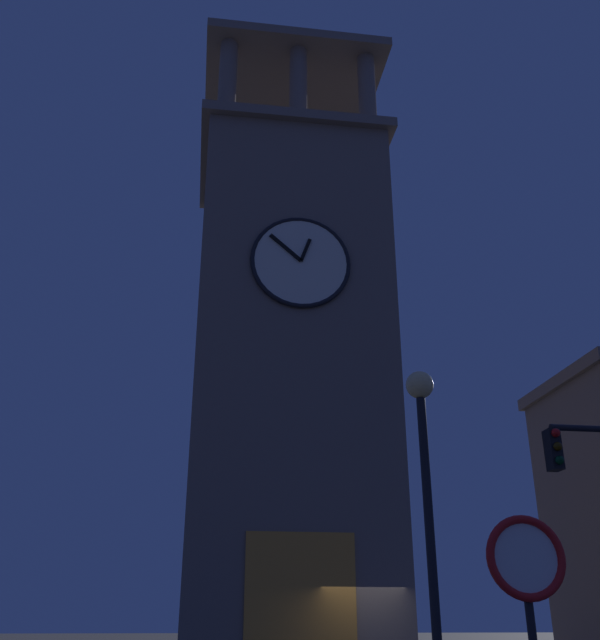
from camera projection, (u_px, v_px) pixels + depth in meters
clocktower at (289, 370)px, 26.14m from camera, size 7.35×6.90×25.53m
street_lamp at (426, 472)px, 10.80m from camera, size 0.44×0.44×5.26m
no_horn_sign at (528, 578)px, 6.60m from camera, size 0.78×0.14×2.51m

